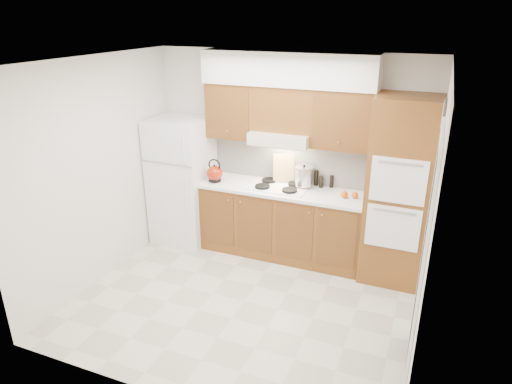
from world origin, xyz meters
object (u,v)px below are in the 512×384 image
Objects in this scene: kettle at (215,173)px; oven_cabinet at (399,192)px; stock_pot at (304,176)px; fridge at (183,181)px.

oven_cabinet is at bearing 15.57° from kettle.
stock_pot reaches higher than kettle.
kettle is 0.88× the size of stock_pot.
oven_cabinet is at bearing -7.07° from stock_pot.
stock_pot is (1.14, 0.23, 0.03)m from kettle.
fridge is at bearing -172.38° from kettle.
oven_cabinet reaches higher than kettle.
fridge is 8.36× the size of kettle.
stock_pot is at bearing 172.93° from oven_cabinet.
kettle is at bearing -5.77° from fridge.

